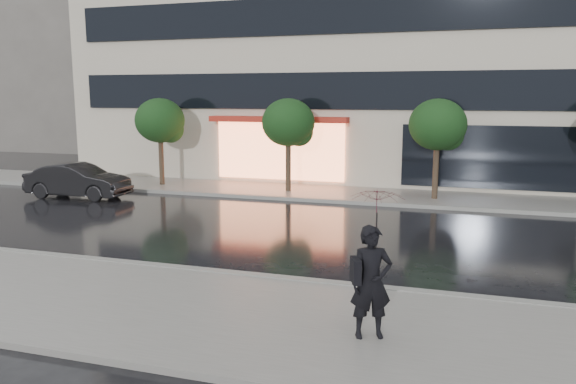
% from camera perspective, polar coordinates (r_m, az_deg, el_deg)
% --- Properties ---
extents(ground, '(120.00, 120.00, 0.00)m').
position_cam_1_polar(ground, '(13.58, -0.42, -7.77)').
color(ground, black).
rests_on(ground, ground).
extents(sidewalk_near, '(60.00, 4.50, 0.12)m').
position_cam_1_polar(sidewalk_near, '(10.69, -5.86, -12.44)').
color(sidewalk_near, slate).
rests_on(sidewalk_near, ground).
extents(sidewalk_far, '(60.00, 3.50, 0.12)m').
position_cam_1_polar(sidewalk_far, '(23.28, 7.28, -0.29)').
color(sidewalk_far, slate).
rests_on(sidewalk_far, ground).
extents(curb_near, '(60.00, 0.25, 0.14)m').
position_cam_1_polar(curb_near, '(12.65, -1.82, -8.77)').
color(curb_near, gray).
rests_on(curb_near, ground).
extents(curb_far, '(60.00, 0.25, 0.14)m').
position_cam_1_polar(curb_far, '(21.58, 6.46, -1.04)').
color(curb_far, gray).
rests_on(curb_far, ground).
extents(bg_building_left, '(14.00, 10.00, 12.00)m').
position_cam_1_polar(bg_building_left, '(49.93, -22.95, 11.19)').
color(bg_building_left, '#59544F').
rests_on(bg_building_left, ground).
extents(tree_far_west, '(2.20, 2.20, 3.99)m').
position_cam_1_polar(tree_far_west, '(25.83, -12.73, 6.93)').
color(tree_far_west, '#33261C').
rests_on(tree_far_west, ground).
extents(tree_mid_west, '(2.20, 2.20, 3.99)m').
position_cam_1_polar(tree_mid_west, '(23.43, 0.19, 6.90)').
color(tree_mid_west, '#33261C').
rests_on(tree_mid_west, ground).
extents(tree_mid_east, '(2.20, 2.20, 3.99)m').
position_cam_1_polar(tree_mid_east, '(22.41, 15.11, 6.44)').
color(tree_mid_east, '#33261C').
rests_on(tree_mid_east, ground).
extents(parked_car, '(4.26, 1.61, 1.39)m').
position_cam_1_polar(parked_car, '(24.25, -20.56, 1.09)').
color(parked_car, black).
rests_on(parked_car, ground).
extents(pedestrian_with_umbrella, '(1.14, 1.15, 2.50)m').
position_cam_1_polar(pedestrian_with_umbrella, '(9.26, 8.71, -5.62)').
color(pedestrian_with_umbrella, black).
rests_on(pedestrian_with_umbrella, sidewalk_near).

